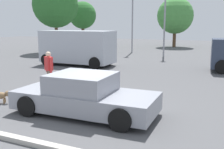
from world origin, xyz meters
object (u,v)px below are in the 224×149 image
object	(u,v)px
pedestrian	(49,67)
light_post_mid	(133,1)
light_post_near	(165,9)
sedan_foreground	(84,96)
van_white	(77,47)
dog	(2,95)

from	to	relation	value
pedestrian	light_post_mid	bearing A→B (deg)	38.65
light_post_mid	pedestrian	bearing A→B (deg)	-82.93
light_post_near	pedestrian	bearing A→B (deg)	-97.49
sedan_foreground	van_white	size ratio (longest dim) A/B	0.90
dog	pedestrian	world-z (taller)	pedestrian
sedan_foreground	light_post_near	xyz separation A→B (m)	(-1.27, 15.40, 3.35)
dog	light_post_near	distance (m)	16.17
sedan_foreground	pedestrian	bearing A→B (deg)	142.51
dog	light_post_mid	world-z (taller)	light_post_mid
light_post_mid	sedan_foreground	bearing A→B (deg)	-74.39
sedan_foreground	pedestrian	xyz separation A→B (m)	(-3.01, 2.18, 0.37)
pedestrian	light_post_mid	xyz separation A→B (m)	(-1.91, 15.42, 3.92)
sedan_foreground	dog	bearing A→B (deg)	-177.41
sedan_foreground	dog	xyz separation A→B (m)	(-3.22, -0.23, -0.30)
sedan_foreground	dog	size ratio (longest dim) A/B	7.84
dog	light_post_mid	distance (m)	18.49
dog	light_post_near	world-z (taller)	light_post_near
light_post_mid	dog	bearing A→B (deg)	-84.55
dog	van_white	world-z (taller)	van_white
sedan_foreground	light_post_near	world-z (taller)	light_post_near
light_post_near	light_post_mid	size ratio (longest dim) A/B	0.78
pedestrian	light_post_near	xyz separation A→B (m)	(1.74, 13.21, 2.98)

